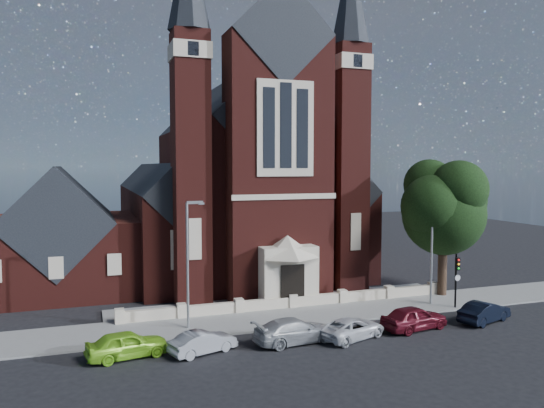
{
  "coord_description": "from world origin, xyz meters",
  "views": [
    {
      "loc": [
        -13.82,
        -28.45,
        10.23
      ],
      "look_at": [
        0.38,
        12.0,
        7.18
      ],
      "focal_mm": 35.0,
      "sensor_mm": 36.0,
      "label": 1
    }
  ],
  "objects_px": {
    "car_dark_red": "(414,318)",
    "street_tree": "(447,209)",
    "traffic_signal": "(457,274)",
    "car_silver_b": "(295,331)",
    "car_white_suv": "(352,328)",
    "church": "(232,187)",
    "street_lamp_right": "(433,243)",
    "car_lime_van": "(127,344)",
    "car_navy": "(484,312)",
    "parish_hall": "(60,242)",
    "car_silver_a": "(203,342)",
    "street_lamp_left": "(189,257)"
  },
  "relations": [
    {
      "from": "car_dark_red",
      "to": "street_tree",
      "type": "bearing_deg",
      "value": -58.26
    },
    {
      "from": "street_tree",
      "to": "traffic_signal",
      "type": "xyz_separation_m",
      "value": [
        -1.6,
        -3.28,
        -4.38
      ]
    },
    {
      "from": "car_silver_b",
      "to": "car_white_suv",
      "type": "xyz_separation_m",
      "value": [
        3.5,
        -0.42,
        -0.1
      ]
    },
    {
      "from": "church",
      "to": "car_silver_b",
      "type": "distance_m",
      "value": 24.7
    },
    {
      "from": "street_lamp_right",
      "to": "car_lime_van",
      "type": "distance_m",
      "value": 22.71
    },
    {
      "from": "street_tree",
      "to": "car_white_suv",
      "type": "bearing_deg",
      "value": -150.67
    },
    {
      "from": "car_dark_red",
      "to": "car_navy",
      "type": "distance_m",
      "value": 5.3
    },
    {
      "from": "parish_hall",
      "to": "church",
      "type": "bearing_deg",
      "value": 17.16
    },
    {
      "from": "car_silver_a",
      "to": "car_white_suv",
      "type": "xyz_separation_m",
      "value": [
        8.88,
        -0.44,
        -0.01
      ]
    },
    {
      "from": "street_lamp_left",
      "to": "car_dark_red",
      "type": "distance_m",
      "value": 14.59
    },
    {
      "from": "car_silver_a",
      "to": "street_lamp_left",
      "type": "bearing_deg",
      "value": -19.74
    },
    {
      "from": "car_navy",
      "to": "car_lime_van",
      "type": "bearing_deg",
      "value": 68.48
    },
    {
      "from": "church",
      "to": "street_lamp_right",
      "type": "height_order",
      "value": "church"
    },
    {
      "from": "traffic_signal",
      "to": "car_silver_b",
      "type": "distance_m",
      "value": 14.03
    },
    {
      "from": "street_lamp_left",
      "to": "car_lime_van",
      "type": "distance_m",
      "value": 6.74
    },
    {
      "from": "traffic_signal",
      "to": "car_lime_van",
      "type": "relative_size",
      "value": 0.93
    },
    {
      "from": "traffic_signal",
      "to": "church",
      "type": "bearing_deg",
      "value": 118.2
    },
    {
      "from": "car_dark_red",
      "to": "car_silver_a",
      "type": "bearing_deg",
      "value": 79.35
    },
    {
      "from": "car_lime_van",
      "to": "car_dark_red",
      "type": "bearing_deg",
      "value": -102.8
    },
    {
      "from": "parish_hall",
      "to": "car_silver_b",
      "type": "height_order",
      "value": "parish_hall"
    },
    {
      "from": "street_lamp_right",
      "to": "car_silver_a",
      "type": "bearing_deg",
      "value": -166.24
    },
    {
      "from": "street_lamp_left",
      "to": "car_silver_a",
      "type": "height_order",
      "value": "street_lamp_left"
    },
    {
      "from": "car_silver_b",
      "to": "car_white_suv",
      "type": "distance_m",
      "value": 3.52
    },
    {
      "from": "car_silver_b",
      "to": "car_navy",
      "type": "xyz_separation_m",
      "value": [
        13.27,
        -0.37,
        -0.02
      ]
    },
    {
      "from": "street_lamp_left",
      "to": "street_lamp_right",
      "type": "xyz_separation_m",
      "value": [
        18.0,
        0.0,
        0.0
      ]
    },
    {
      "from": "street_lamp_right",
      "to": "car_navy",
      "type": "height_order",
      "value": "street_lamp_right"
    },
    {
      "from": "parish_hall",
      "to": "traffic_signal",
      "type": "xyz_separation_m",
      "value": [
        27.0,
        -15.57,
        -1.43
      ]
    },
    {
      "from": "parish_hall",
      "to": "street_tree",
      "type": "bearing_deg",
      "value": -23.26
    },
    {
      "from": "parish_hall",
      "to": "street_lamp_right",
      "type": "bearing_deg",
      "value": -28.22
    },
    {
      "from": "car_silver_a",
      "to": "car_dark_red",
      "type": "height_order",
      "value": "car_dark_red"
    },
    {
      "from": "car_silver_b",
      "to": "car_white_suv",
      "type": "height_order",
      "value": "car_silver_b"
    },
    {
      "from": "parish_hall",
      "to": "car_dark_red",
      "type": "bearing_deg",
      "value": -41.13
    },
    {
      "from": "car_navy",
      "to": "traffic_signal",
      "type": "bearing_deg",
      "value": -24.65
    },
    {
      "from": "traffic_signal",
      "to": "car_white_suv",
      "type": "relative_size",
      "value": 0.9
    },
    {
      "from": "street_lamp_right",
      "to": "car_silver_a",
      "type": "height_order",
      "value": "street_lamp_right"
    },
    {
      "from": "church",
      "to": "car_silver_a",
      "type": "bearing_deg",
      "value": -108.87
    },
    {
      "from": "church",
      "to": "car_silver_b",
      "type": "relative_size",
      "value": 7.11
    },
    {
      "from": "street_lamp_left",
      "to": "car_silver_a",
      "type": "distance_m",
      "value": 5.95
    },
    {
      "from": "car_lime_van",
      "to": "car_white_suv",
      "type": "bearing_deg",
      "value": -104.76
    },
    {
      "from": "parish_hall",
      "to": "car_white_suv",
      "type": "height_order",
      "value": "parish_hall"
    },
    {
      "from": "car_dark_red",
      "to": "traffic_signal",
      "type": "bearing_deg",
      "value": -70.91
    },
    {
      "from": "traffic_signal",
      "to": "car_white_suv",
      "type": "distance_m",
      "value": 10.81
    },
    {
      "from": "traffic_signal",
      "to": "car_lime_van",
      "type": "xyz_separation_m",
      "value": [
        -22.97,
        -2.17,
        -1.85
      ]
    },
    {
      "from": "parish_hall",
      "to": "car_silver_b",
      "type": "xyz_separation_m",
      "value": [
        13.39,
        -18.45,
        -3.3
      ]
    },
    {
      "from": "street_lamp_left",
      "to": "car_silver_b",
      "type": "xyz_separation_m",
      "value": [
        5.3,
        -4.45,
        -3.89
      ]
    },
    {
      "from": "church",
      "to": "car_white_suv",
      "type": "height_order",
      "value": "church"
    },
    {
      "from": "street_lamp_left",
      "to": "street_tree",
      "type": "bearing_deg",
      "value": 4.76
    },
    {
      "from": "street_lamp_right",
      "to": "church",
      "type": "bearing_deg",
      "value": 118.04
    },
    {
      "from": "street_lamp_right",
      "to": "car_navy",
      "type": "xyz_separation_m",
      "value": [
        0.58,
        -4.83,
        -3.91
      ]
    },
    {
      "from": "car_lime_van",
      "to": "street_lamp_right",
      "type": "bearing_deg",
      "value": -90.13
    }
  ]
}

